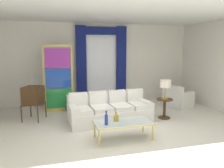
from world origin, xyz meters
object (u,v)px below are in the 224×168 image
Objects in this scene: vintage_tv at (33,96)px; peacock_figurine at (72,106)px; stained_glass_divider at (58,80)px; bottle_blue_decanter at (106,119)px; table_lamp_brass at (165,85)px; bottle_crystal_tall at (116,118)px; armchair_white at (177,99)px; round_side_table at (165,107)px; couch_white_long at (109,111)px; coffee_table at (123,123)px.

vintage_tv is 2.24× the size of peacock_figurine.
bottle_blue_decanter is at bearing -72.05° from stained_glass_divider.
vintage_tv is 3.88m from table_lamp_brass.
stained_glass_divider is at bearing 114.49° from bottle_crystal_tall.
round_side_table is (-1.06, -1.05, 0.07)m from armchair_white.
stained_glass_divider is 3.49m from round_side_table.
couch_white_long reaches higher than bottle_blue_decanter.
stained_glass_divider is (-0.92, 2.85, 0.52)m from bottle_blue_decanter.
stained_glass_divider is (-1.35, 2.75, 0.68)m from coffee_table.
round_side_table reaches higher than peacock_figurine.
coffee_table is 2.03m from round_side_table.
table_lamp_brass is (1.68, 1.15, 0.65)m from coffee_table.
peacock_figurine is at bearing 154.31° from round_side_table.
bottle_crystal_tall is 0.37× the size of peacock_figurine.
vintage_tv is 0.61× the size of stained_glass_divider.
coffee_table is at bearing 12.91° from bottle_blue_decanter.
bottle_crystal_tall is 0.39× the size of table_lamp_brass.
round_side_table is at bearing -135.47° from armchair_white.
couch_white_long is at bearing -17.83° from vintage_tv.
vintage_tv reaches higher than round_side_table.
couch_white_long is 2.31× the size of armchair_white.
coffee_table is 2.61m from peacock_figurine.
round_side_table is (2.64, -1.27, 0.14)m from peacock_figurine.
couch_white_long is at bearing 72.95° from bottle_blue_decanter.
coffee_table is at bearing -63.94° from stained_glass_divider.
table_lamp_brass reaches higher than round_side_table.
round_side_table is 0.67m from table_lamp_brass.
bottle_crystal_tall is at bearing 35.35° from bottle_blue_decanter.
bottle_crystal_tall is at bearing -143.96° from armchair_white.
stained_glass_divider is at bearing 139.10° from peacock_figurine.
round_side_table reaches higher than coffee_table.
stained_glass_divider is at bearing 172.30° from armchair_white.
coffee_table is at bearing -43.83° from vintage_tv.
peacock_figurine is (-0.54, 2.52, -0.32)m from bottle_blue_decanter.
round_side_table is (1.68, 1.15, -0.02)m from coffee_table.
stained_glass_divider is (-1.21, 2.65, 0.57)m from bottle_crystal_tall.
peacock_figurine is at bearing 131.99° from couch_white_long.
bottle_blue_decanter reaches higher than coffee_table.
bottle_blue_decanter is 0.55× the size of peacock_figurine.
stained_glass_divider reaches higher than bottle_crystal_tall.
armchair_white is 1.82× the size of table_lamp_brass.
coffee_table is at bearing -68.26° from peacock_figurine.
bottle_crystal_tall is 3.57m from armchair_white.
stained_glass_divider is at bearing 107.95° from bottle_blue_decanter.
coffee_table is at bearing -145.49° from table_lamp_brass.
peacock_figurine is 1.01× the size of round_side_table.
peacock_figurine is (-3.71, 0.22, -0.07)m from armchair_white.
couch_white_long is 1.82× the size of coffee_table.
bottle_blue_decanter is 2.70m from vintage_tv.
bottle_crystal_tall is 0.21× the size of armchair_white.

